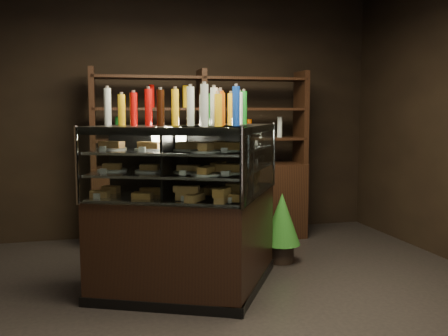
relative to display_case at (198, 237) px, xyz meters
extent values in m
plane|color=black|center=(0.19, -0.40, -0.48)|extent=(5.00, 5.00, 0.00)
cube|color=black|center=(0.19, 2.10, 1.02)|extent=(5.00, 0.02, 3.00)
cube|color=black|center=(0.24, 0.08, -0.06)|extent=(1.18, 1.41, 0.82)
cube|color=black|center=(0.24, 0.08, -0.44)|extent=(1.22, 1.45, 0.08)
cube|color=black|center=(0.24, 0.08, 0.90)|extent=(1.18, 1.41, 0.06)
cube|color=silver|center=(0.24, 0.08, 0.36)|extent=(1.12, 1.34, 0.02)
cube|color=silver|center=(0.24, 0.08, 0.55)|extent=(1.12, 1.34, 0.02)
cube|color=silver|center=(0.24, 0.08, 0.73)|extent=(1.12, 1.34, 0.02)
cube|color=white|center=(0.52, -0.09, 0.64)|extent=(0.65, 1.09, 0.58)
cylinder|color=silver|center=(0.84, 0.46, 0.64)|extent=(0.03, 0.03, 0.60)
cylinder|color=silver|center=(0.19, -0.62, 0.64)|extent=(0.03, 0.03, 0.60)
cube|color=black|center=(-0.25, -0.07, -0.06)|extent=(1.41, 1.10, 0.82)
cube|color=black|center=(-0.25, -0.07, -0.44)|extent=(1.45, 1.13, 0.08)
cube|color=black|center=(-0.25, -0.07, 0.90)|extent=(1.41, 1.10, 0.06)
cube|color=silver|center=(-0.25, -0.07, 0.36)|extent=(1.34, 1.03, 0.02)
cube|color=silver|center=(-0.25, -0.07, 0.55)|extent=(1.34, 1.03, 0.02)
cube|color=silver|center=(-0.25, -0.07, 0.73)|extent=(1.34, 1.03, 0.02)
cube|color=white|center=(-0.38, -0.37, 0.64)|extent=(1.15, 0.53, 0.58)
cylinder|color=silver|center=(0.19, -0.62, 0.64)|extent=(0.03, 0.03, 0.60)
cylinder|color=silver|center=(-0.95, -0.10, 0.64)|extent=(0.03, 0.03, 0.60)
cube|color=gold|center=(0.00, -0.39, 0.40)|extent=(0.17, 0.20, 0.06)
cube|color=gold|center=(0.18, -0.09, 0.40)|extent=(0.17, 0.20, 0.06)
cube|color=gold|center=(0.36, 0.21, 0.40)|extent=(0.17, 0.20, 0.06)
cube|color=gold|center=(0.54, 0.52, 0.40)|extent=(0.17, 0.20, 0.06)
cylinder|color=white|center=(0.00, -0.33, 0.57)|extent=(0.24, 0.24, 0.02)
cube|color=gold|center=(0.00, -0.33, 0.61)|extent=(0.16, 0.19, 0.05)
cylinder|color=white|center=(0.16, -0.06, 0.57)|extent=(0.24, 0.24, 0.02)
cube|color=gold|center=(0.16, -0.06, 0.61)|extent=(0.16, 0.19, 0.05)
cylinder|color=white|center=(0.33, 0.22, 0.57)|extent=(0.24, 0.24, 0.02)
cube|color=gold|center=(0.33, 0.22, 0.61)|extent=(0.16, 0.19, 0.05)
cylinder|color=white|center=(0.49, 0.49, 0.57)|extent=(0.24, 0.24, 0.02)
cube|color=gold|center=(0.49, 0.49, 0.61)|extent=(0.16, 0.19, 0.05)
cylinder|color=white|center=(0.00, -0.33, 0.75)|extent=(0.24, 0.24, 0.02)
cube|color=gold|center=(0.00, -0.33, 0.78)|extent=(0.16, 0.19, 0.05)
cylinder|color=white|center=(0.16, -0.06, 0.75)|extent=(0.24, 0.24, 0.02)
cube|color=gold|center=(0.16, -0.06, 0.78)|extent=(0.16, 0.19, 0.05)
cylinder|color=white|center=(0.33, 0.22, 0.75)|extent=(0.24, 0.24, 0.02)
cube|color=gold|center=(0.33, 0.22, 0.78)|extent=(0.16, 0.19, 0.05)
cylinder|color=white|center=(0.49, 0.49, 0.75)|extent=(0.24, 0.24, 0.02)
cube|color=gold|center=(0.49, 0.49, 0.78)|extent=(0.16, 0.19, 0.05)
cube|color=gold|center=(-0.74, 0.12, 0.40)|extent=(0.20, 0.16, 0.06)
cube|color=gold|center=(-0.42, -0.03, 0.40)|extent=(0.20, 0.16, 0.06)
cube|color=gold|center=(-0.10, -0.18, 0.40)|extent=(0.20, 0.16, 0.06)
cube|color=gold|center=(0.22, -0.32, 0.40)|extent=(0.20, 0.16, 0.06)
cylinder|color=white|center=(-0.68, 0.13, 0.57)|extent=(0.24, 0.24, 0.02)
cube|color=gold|center=(-0.68, 0.13, 0.61)|extent=(0.19, 0.15, 0.05)
cylinder|color=white|center=(-0.39, -0.01, 0.57)|extent=(0.24, 0.24, 0.02)
cube|color=gold|center=(-0.39, -0.01, 0.61)|extent=(0.19, 0.15, 0.05)
cylinder|color=white|center=(-0.10, -0.14, 0.57)|extent=(0.24, 0.24, 0.02)
cube|color=gold|center=(-0.10, -0.14, 0.61)|extent=(0.19, 0.15, 0.05)
cylinder|color=white|center=(0.19, -0.28, 0.57)|extent=(0.24, 0.24, 0.02)
cube|color=gold|center=(0.19, -0.28, 0.61)|extent=(0.19, 0.15, 0.05)
cylinder|color=white|center=(-0.68, 0.13, 0.75)|extent=(0.24, 0.24, 0.02)
cube|color=gold|center=(-0.68, 0.13, 0.78)|extent=(0.19, 0.15, 0.05)
cylinder|color=white|center=(-0.39, -0.01, 0.75)|extent=(0.24, 0.24, 0.02)
cube|color=gold|center=(-0.39, -0.01, 0.78)|extent=(0.19, 0.15, 0.05)
cylinder|color=white|center=(-0.10, -0.14, 0.75)|extent=(0.24, 0.24, 0.02)
cube|color=gold|center=(-0.10, -0.14, 0.78)|extent=(0.19, 0.15, 0.05)
cylinder|color=white|center=(0.19, -0.28, 0.75)|extent=(0.24, 0.24, 0.02)
cube|color=gold|center=(0.19, -0.28, 0.78)|extent=(0.19, 0.15, 0.05)
cylinder|color=silver|center=(-0.03, -0.38, 1.07)|extent=(0.06, 0.06, 0.28)
cylinder|color=silver|center=(-0.03, -0.38, 1.22)|extent=(0.03, 0.03, 0.02)
cylinder|color=#0F38B2|center=(0.03, -0.28, 1.07)|extent=(0.06, 0.06, 0.28)
cylinder|color=silver|center=(0.03, -0.28, 1.22)|extent=(0.03, 0.03, 0.02)
cylinder|color=#147223|center=(0.09, -0.17, 1.07)|extent=(0.06, 0.06, 0.28)
cylinder|color=silver|center=(0.09, -0.17, 1.22)|extent=(0.03, 0.03, 0.02)
cylinder|color=#D8590A|center=(0.15, -0.07, 1.07)|extent=(0.06, 0.06, 0.28)
cylinder|color=silver|center=(0.15, -0.07, 1.22)|extent=(0.03, 0.03, 0.02)
cylinder|color=#B20C0A|center=(0.21, 0.03, 1.07)|extent=(0.06, 0.06, 0.28)
cylinder|color=silver|center=(0.21, 0.03, 1.22)|extent=(0.03, 0.03, 0.02)
cylinder|color=yellow|center=(0.27, 0.13, 1.07)|extent=(0.06, 0.06, 0.28)
cylinder|color=silver|center=(0.27, 0.13, 1.22)|extent=(0.03, 0.03, 0.02)
cylinder|color=black|center=(0.33, 0.23, 1.07)|extent=(0.06, 0.06, 0.28)
cylinder|color=silver|center=(0.33, 0.23, 1.22)|extent=(0.03, 0.03, 0.02)
cylinder|color=silver|center=(0.39, 0.33, 1.07)|extent=(0.06, 0.06, 0.28)
cylinder|color=silver|center=(0.39, 0.33, 1.22)|extent=(0.03, 0.03, 0.02)
cylinder|color=#0F38B2|center=(0.45, 0.43, 1.07)|extent=(0.06, 0.06, 0.28)
cylinder|color=silver|center=(0.45, 0.43, 1.22)|extent=(0.03, 0.03, 0.02)
cylinder|color=#147223|center=(0.51, 0.53, 1.07)|extent=(0.06, 0.06, 0.28)
cylinder|color=silver|center=(0.51, 0.53, 1.22)|extent=(0.03, 0.03, 0.02)
cylinder|color=silver|center=(-0.73, 0.15, 1.07)|extent=(0.06, 0.06, 0.28)
cylinder|color=silver|center=(-0.73, 0.15, 1.22)|extent=(0.03, 0.03, 0.02)
cylinder|color=#0F38B2|center=(-0.62, 0.10, 1.07)|extent=(0.06, 0.06, 0.28)
cylinder|color=silver|center=(-0.62, 0.10, 1.22)|extent=(0.03, 0.03, 0.02)
cylinder|color=#147223|center=(-0.51, 0.05, 1.07)|extent=(0.06, 0.06, 0.28)
cylinder|color=silver|center=(-0.51, 0.05, 1.22)|extent=(0.03, 0.03, 0.02)
cylinder|color=#D8590A|center=(-0.41, 0.00, 1.07)|extent=(0.06, 0.06, 0.28)
cylinder|color=silver|center=(-0.41, 0.00, 1.22)|extent=(0.03, 0.03, 0.02)
cylinder|color=#B20C0A|center=(-0.30, -0.05, 1.07)|extent=(0.06, 0.06, 0.28)
cylinder|color=silver|center=(-0.30, -0.05, 1.22)|extent=(0.03, 0.03, 0.02)
cylinder|color=yellow|center=(-0.19, -0.10, 1.07)|extent=(0.06, 0.06, 0.28)
cylinder|color=silver|center=(-0.19, -0.10, 1.22)|extent=(0.03, 0.03, 0.02)
cylinder|color=black|center=(-0.09, -0.15, 1.07)|extent=(0.06, 0.06, 0.28)
cylinder|color=silver|center=(-0.09, -0.15, 1.22)|extent=(0.03, 0.03, 0.02)
cylinder|color=silver|center=(0.02, -0.20, 1.07)|extent=(0.06, 0.06, 0.28)
cylinder|color=silver|center=(0.02, -0.20, 1.22)|extent=(0.03, 0.03, 0.02)
cylinder|color=#0F38B2|center=(0.13, -0.25, 1.07)|extent=(0.06, 0.06, 0.28)
cylinder|color=silver|center=(0.13, -0.25, 1.22)|extent=(0.03, 0.03, 0.02)
cylinder|color=#147223|center=(0.24, -0.30, 1.07)|extent=(0.06, 0.06, 0.28)
cylinder|color=silver|center=(0.24, -0.30, 1.22)|extent=(0.03, 0.03, 0.02)
cylinder|color=black|center=(0.99, 0.61, -0.38)|extent=(0.25, 0.25, 0.19)
cone|color=#1B611C|center=(0.99, 0.61, -0.03)|extent=(0.38, 0.38, 0.52)
cone|color=#1B611C|center=(0.99, 0.61, 0.15)|extent=(0.29, 0.29, 0.37)
cube|color=black|center=(0.40, 1.65, -0.03)|extent=(2.51, 0.49, 0.90)
cube|color=black|center=(-0.83, 1.68, 0.97)|extent=(0.07, 0.38, 1.10)
cube|color=black|center=(0.40, 1.65, 0.97)|extent=(0.07, 0.38, 1.10)
cube|color=black|center=(1.62, 1.61, 0.97)|extent=(0.07, 0.38, 1.10)
cube|color=black|center=(0.40, 1.65, 0.72)|extent=(2.46, 0.45, 0.03)
cube|color=black|center=(0.40, 1.65, 1.07)|extent=(2.46, 0.45, 0.03)
cube|color=black|center=(0.40, 1.65, 1.42)|extent=(2.46, 0.45, 0.03)
cylinder|color=silver|center=(-0.55, 1.68, 0.85)|extent=(0.06, 0.06, 0.22)
cylinder|color=#0F38B2|center=(-0.17, 1.67, 0.85)|extent=(0.06, 0.06, 0.22)
cylinder|color=#147223|center=(0.21, 1.65, 0.85)|extent=(0.06, 0.06, 0.22)
cylinder|color=#D8590A|center=(0.59, 1.64, 0.85)|extent=(0.06, 0.06, 0.22)
cylinder|color=#B20C0A|center=(0.97, 1.63, 0.85)|extent=(0.06, 0.06, 0.22)
cylinder|color=yellow|center=(1.35, 1.62, 0.85)|extent=(0.06, 0.06, 0.22)
camera|label=1|loc=(-0.83, -4.01, 1.04)|focal=40.00mm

